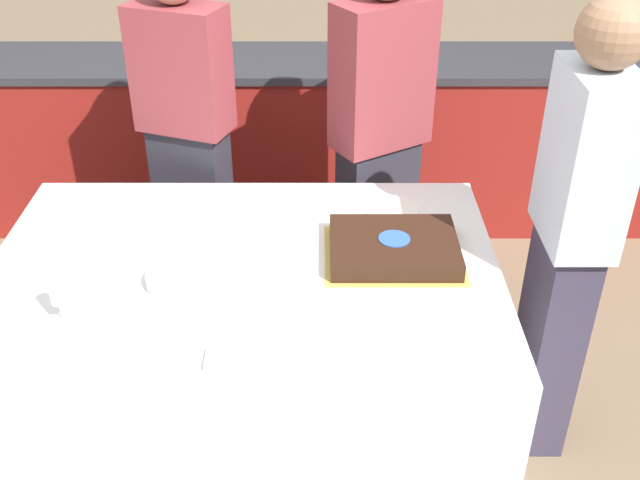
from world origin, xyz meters
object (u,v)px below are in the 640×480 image
(person_seated_right, at_px, (571,238))
(person_standing_back, at_px, (190,145))
(person_cutting_cake, at_px, (381,139))
(plate_stack, at_px, (184,277))
(wine_glass, at_px, (58,292))
(cake, at_px, (395,248))

(person_seated_right, relative_size, person_standing_back, 1.03)
(person_cutting_cake, height_order, person_standing_back, person_cutting_cake)
(plate_stack, xyz_separation_m, person_standing_back, (-0.11, 0.91, 0.04))
(wine_glass, xyz_separation_m, person_cutting_cake, (1.03, 1.11, -0.02))
(cake, distance_m, wine_glass, 1.09)
(plate_stack, height_order, person_seated_right, person_seated_right)
(person_seated_right, bearing_deg, person_standing_back, -120.36)
(plate_stack, distance_m, person_seated_right, 1.27)
(cake, relative_size, wine_glass, 2.89)
(cake, distance_m, person_seated_right, 0.58)
(plate_stack, bearing_deg, person_cutting_cake, 52.66)
(cake, relative_size, person_standing_back, 0.29)
(person_cutting_cake, bearing_deg, person_seated_right, 93.06)
(plate_stack, xyz_separation_m, person_seated_right, (1.27, 0.10, 0.09))
(cake, height_order, wine_glass, wine_glass)
(plate_stack, height_order, person_cutting_cake, person_cutting_cake)
(wine_glass, relative_size, person_seated_right, 0.10)
(cake, height_order, person_cutting_cake, person_cutting_cake)
(cake, bearing_deg, plate_stack, -167.07)
(wine_glass, bearing_deg, plate_stack, 30.63)
(wine_glass, relative_size, person_cutting_cake, 0.10)
(person_seated_right, xyz_separation_m, person_standing_back, (-1.38, 0.81, -0.04))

